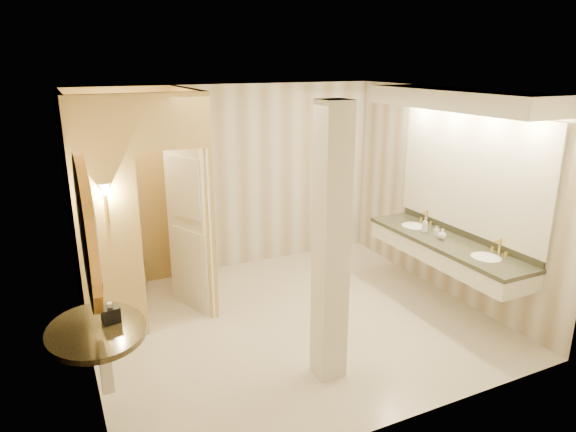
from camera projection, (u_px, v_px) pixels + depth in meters
floor at (292, 322)px, 6.17m from camera, size 4.50×4.50×0.00m
ceiling at (293, 92)px, 5.38m from camera, size 4.50×4.50×0.00m
wall_back at (232, 179)px, 7.50m from camera, size 4.50×0.02×2.70m
wall_front at (403, 281)px, 4.05m from camera, size 4.50×0.02×2.70m
wall_left at (79, 244)px, 4.85m from camera, size 0.02×4.00×2.70m
wall_right at (447, 193)px, 6.71m from camera, size 0.02×4.00×2.70m
toilet_closet at (173, 202)px, 6.14m from camera, size 1.50×1.55×2.70m
wall_sconce at (105, 192)px, 5.24m from camera, size 0.14×0.14×0.42m
vanity at (455, 181)px, 6.17m from camera, size 0.75×2.55×2.09m
console_shelf at (92, 276)px, 4.15m from camera, size 1.01×1.01×1.96m
pillar at (331, 247)px, 4.78m from camera, size 0.27×0.27×2.70m
tissue_box at (111, 314)px, 4.37m from camera, size 0.16×0.16×0.14m
toilet at (129, 268)px, 6.80m from camera, size 0.62×0.83×0.75m
soap_bottle_a at (436, 231)px, 6.51m from camera, size 0.08×0.08×0.13m
soap_bottle_b at (442, 234)px, 6.39m from camera, size 0.13×0.13×0.13m
soap_bottle_c at (425, 225)px, 6.63m from camera, size 0.10×0.10×0.20m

